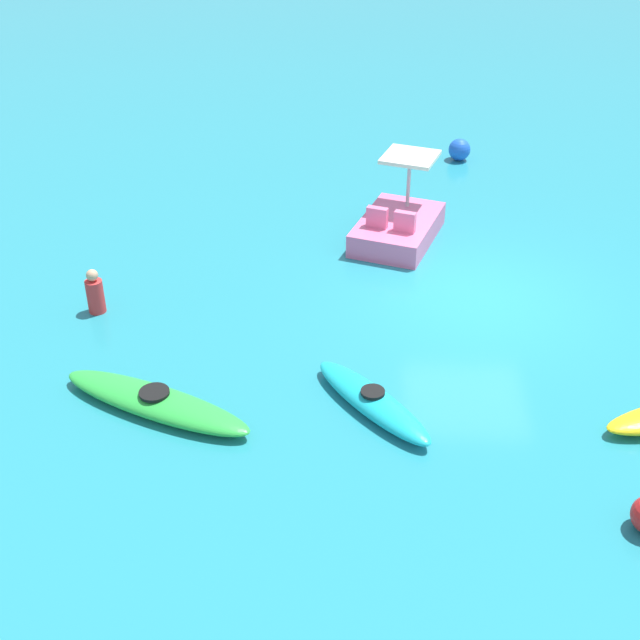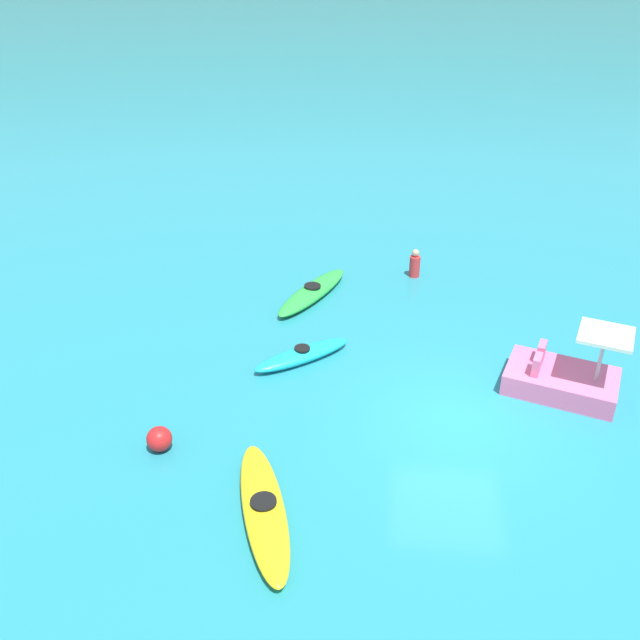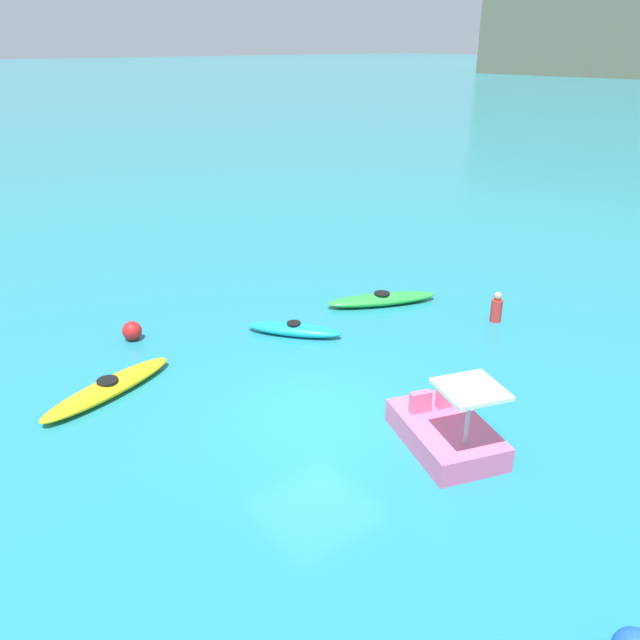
{
  "view_description": "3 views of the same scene",
  "coord_description": "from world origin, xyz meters",
  "px_view_note": "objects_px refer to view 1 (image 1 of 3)",
  "views": [
    {
      "loc": [
        -14.11,
        2.47,
        8.22
      ],
      "look_at": [
        -1.74,
        2.93,
        0.5
      ],
      "focal_mm": 47.45,
      "sensor_mm": 36.0,
      "label": 1
    },
    {
      "loc": [
        -1.68,
        -11.77,
        8.96
      ],
      "look_at": [
        -3.23,
        2.92,
        0.66
      ],
      "focal_mm": 38.05,
      "sensor_mm": 36.0,
      "label": 2
    },
    {
      "loc": [
        9.16,
        -7.0,
        7.35
      ],
      "look_at": [
        -3.43,
        2.83,
        0.28
      ],
      "focal_mm": 35.54,
      "sensor_mm": 36.0,
      "label": 3
    }
  ],
  "objects_px": {
    "pedal_boat_pink": "(398,225)",
    "buoy_blue": "(459,150)",
    "kayak_green": "(155,402)",
    "kayak_cyan": "(372,401)",
    "person_near_shore": "(95,293)"
  },
  "relations": [
    {
      "from": "pedal_boat_pink",
      "to": "buoy_blue",
      "type": "height_order",
      "value": "pedal_boat_pink"
    },
    {
      "from": "kayak_green",
      "to": "buoy_blue",
      "type": "relative_size",
      "value": 5.96
    },
    {
      "from": "pedal_boat_pink",
      "to": "kayak_green",
      "type": "bearing_deg",
      "value": 146.76
    },
    {
      "from": "pedal_boat_pink",
      "to": "buoy_blue",
      "type": "xyz_separation_m",
      "value": [
        4.76,
        -1.81,
        -0.05
      ]
    },
    {
      "from": "kayak_green",
      "to": "kayak_cyan",
      "type": "height_order",
      "value": "same"
    },
    {
      "from": "buoy_blue",
      "to": "person_near_shore",
      "type": "bearing_deg",
      "value": 136.62
    },
    {
      "from": "kayak_cyan",
      "to": "kayak_green",
      "type": "bearing_deg",
      "value": 92.38
    },
    {
      "from": "kayak_cyan",
      "to": "pedal_boat_pink",
      "type": "xyz_separation_m",
      "value": [
        6.0,
        -0.64,
        0.17
      ]
    },
    {
      "from": "buoy_blue",
      "to": "person_near_shore",
      "type": "height_order",
      "value": "person_near_shore"
    },
    {
      "from": "kayak_green",
      "to": "pedal_boat_pink",
      "type": "bearing_deg",
      "value": -33.24
    },
    {
      "from": "pedal_boat_pink",
      "to": "person_near_shore",
      "type": "bearing_deg",
      "value": 119.35
    },
    {
      "from": "kayak_cyan",
      "to": "person_near_shore",
      "type": "bearing_deg",
      "value": 61.28
    },
    {
      "from": "kayak_cyan",
      "to": "person_near_shore",
      "type": "relative_size",
      "value": 2.74
    },
    {
      "from": "person_near_shore",
      "to": "pedal_boat_pink",
      "type": "bearing_deg",
      "value": -60.65
    },
    {
      "from": "kayak_green",
      "to": "pedal_boat_pink",
      "type": "height_order",
      "value": "pedal_boat_pink"
    }
  ]
}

